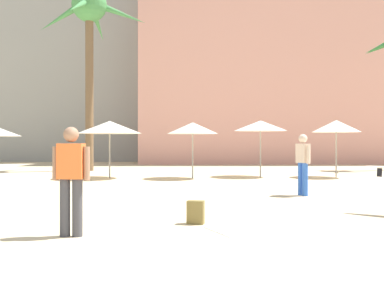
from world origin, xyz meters
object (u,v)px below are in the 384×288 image
Objects in this scene: cafe_umbrella_4 at (193,128)px; cafe_umbrella_1 at (110,127)px; cafe_umbrella_5 at (260,126)px; palm_tree_center at (89,21)px; backpack at (196,213)px; beach_towel at (258,228)px; cafe_umbrella_3 at (336,126)px; person_far_left at (71,176)px; person_mid_right at (303,162)px.

cafe_umbrella_1 is at bearing 176.99° from cafe_umbrella_4.
palm_tree_center is at bearing 152.86° from cafe_umbrella_5.
cafe_umbrella_5 is 5.76× the size of backpack.
cafe_umbrella_4 is 1.42× the size of beach_towel.
beach_towel is (-5.18, -11.26, -2.15)m from cafe_umbrella_3.
cafe_umbrella_5 reaches higher than person_far_left.
person_far_left is (-2.13, -11.40, -1.12)m from cafe_umbrella_4.
cafe_umbrella_4 is at bearing -3.01° from cafe_umbrella_1.
person_far_left is at bearing -79.16° from palm_tree_center.
person_mid_right is (0.00, -6.93, -1.26)m from cafe_umbrella_5.
cafe_umbrella_4 is 10.51m from backpack.
cafe_umbrella_4 is 11.03m from beach_towel.
cafe_umbrella_4 reaches higher than backpack.
backpack is at bearing -71.57° from palm_tree_center.
cafe_umbrella_5 is at bearing 70.34° from person_mid_right.
person_far_left is (-8.22, -11.86, -1.22)m from cafe_umbrella_3.
backpack is (-6.24, -10.81, -1.96)m from cafe_umbrella_3.
cafe_umbrella_1 is at bearing -167.91° from person_far_left.
palm_tree_center is 7.76m from cafe_umbrella_1.
cafe_umbrella_1 is 6.41m from cafe_umbrella_5.
cafe_umbrella_4 is at bearing -163.69° from cafe_umbrella_5.
cafe_umbrella_4 is 3.07m from cafe_umbrella_5.
palm_tree_center reaches higher than cafe_umbrella_4.
cafe_umbrella_5 is (-3.15, 0.40, 0.03)m from cafe_umbrella_3.
cafe_umbrella_1 is 1.55× the size of person_mid_right.
person_mid_right is (-3.15, -6.53, -1.23)m from cafe_umbrella_3.
cafe_umbrella_4 is (5.28, -5.08, -5.77)m from palm_tree_center.
person_far_left is (-3.04, -0.60, 0.94)m from beach_towel.
cafe_umbrella_4 is 0.95× the size of cafe_umbrella_5.
cafe_umbrella_1 reaches higher than person_mid_right.
cafe_umbrella_5 reaches higher than cafe_umbrella_4.
cafe_umbrella_1 is 1.64× the size of beach_towel.
person_mid_right is at bearing -115.75° from cafe_umbrella_3.
cafe_umbrella_3 is at bearing 1.69° from cafe_umbrella_1.
cafe_umbrella_1 is at bearing 115.89° from person_mid_right.
palm_tree_center is at bearing 157.92° from cafe_umbrella_3.
cafe_umbrella_3 is 6.11m from cafe_umbrella_4.
person_mid_right is at bearing -44.42° from cafe_umbrella_1.
cafe_umbrella_3 is 7.35m from person_mid_right.
palm_tree_center reaches higher than cafe_umbrella_5.
cafe_umbrella_4 is at bearing -175.66° from cafe_umbrella_3.
cafe_umbrella_3 is 1.50× the size of beach_towel.
cafe_umbrella_3 is 5.76× the size of backpack.
cafe_umbrella_4 is at bearing -43.87° from palm_tree_center.
person_mid_right is at bearing -64.11° from cafe_umbrella_4.
cafe_umbrella_1 is 9.53m from cafe_umbrella_3.
palm_tree_center is at bearing 111.31° from beach_towel.
cafe_umbrella_5 is (6.37, 0.68, 0.09)m from cafe_umbrella_1.
cafe_umbrella_3 is 1.41× the size of person_far_left.
cafe_umbrella_5 reaches higher than backpack.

